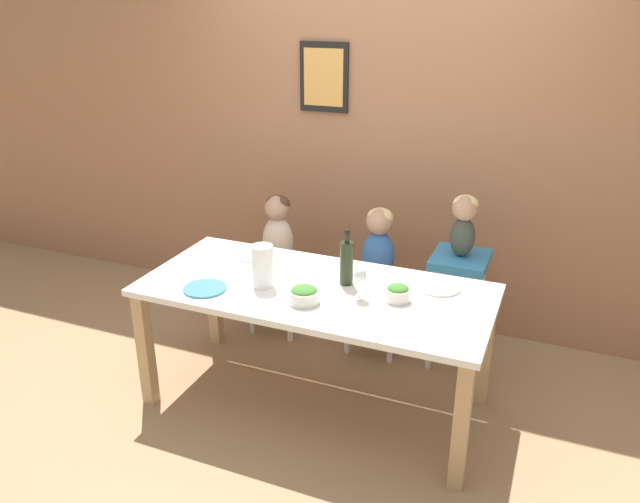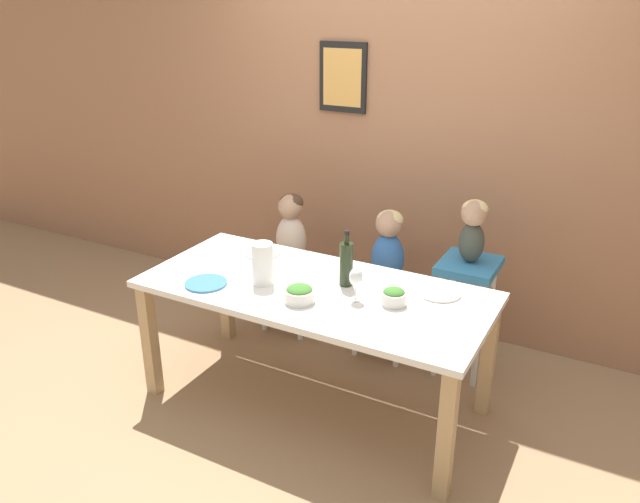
# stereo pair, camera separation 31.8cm
# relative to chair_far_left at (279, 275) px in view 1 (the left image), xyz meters

# --- Properties ---
(ground_plane) EXTENTS (14.00, 14.00, 0.00)m
(ground_plane) POSITION_rel_chair_far_left_xyz_m (0.56, -0.70, -0.40)
(ground_plane) COLOR #9E7A56
(wall_back) EXTENTS (10.00, 0.09, 2.70)m
(wall_back) POSITION_rel_chair_far_left_xyz_m (0.56, 0.50, 0.95)
(wall_back) COLOR #9E6B4C
(wall_back) RESTS_ON ground_plane
(dining_table) EXTENTS (1.85, 0.84, 0.72)m
(dining_table) POSITION_rel_chair_far_left_xyz_m (0.56, -0.70, 0.24)
(dining_table) COLOR white
(dining_table) RESTS_ON ground_plane
(chair_far_left) EXTENTS (0.38, 0.43, 0.47)m
(chair_far_left) POSITION_rel_chair_far_left_xyz_m (0.00, 0.00, 0.00)
(chair_far_left) COLOR silver
(chair_far_left) RESTS_ON ground_plane
(chair_far_center) EXTENTS (0.38, 0.43, 0.47)m
(chair_far_center) POSITION_rel_chair_far_left_xyz_m (0.69, 0.00, 0.00)
(chair_far_center) COLOR silver
(chair_far_center) RESTS_ON ground_plane
(chair_right_highchair) EXTENTS (0.32, 0.37, 0.73)m
(chair_right_highchair) POSITION_rel_chair_far_left_xyz_m (1.20, -0.00, 0.17)
(chair_right_highchair) COLOR silver
(chair_right_highchair) RESTS_ON ground_plane
(person_child_left) EXTENTS (0.21, 0.18, 0.49)m
(person_child_left) POSITION_rel_chair_far_left_xyz_m (0.00, 0.00, 0.33)
(person_child_left) COLOR beige
(person_child_left) RESTS_ON chair_far_left
(person_child_center) EXTENTS (0.21, 0.18, 0.49)m
(person_child_center) POSITION_rel_chair_far_left_xyz_m (0.69, 0.00, 0.33)
(person_child_center) COLOR #3366B2
(person_child_center) RESTS_ON chair_far_center
(person_baby_right) EXTENTS (0.15, 0.15, 0.37)m
(person_baby_right) POSITION_rel_chair_far_left_xyz_m (1.20, 0.00, 0.55)
(person_baby_right) COLOR #3D4238
(person_baby_right) RESTS_ON chair_right_highchair
(wine_bottle) EXTENTS (0.07, 0.07, 0.31)m
(wine_bottle) POSITION_rel_chair_far_left_xyz_m (0.70, -0.60, 0.45)
(wine_bottle) COLOR #232D19
(wine_bottle) RESTS_ON dining_table
(paper_towel_roll) EXTENTS (0.11, 0.11, 0.23)m
(paper_towel_roll) POSITION_rel_chair_far_left_xyz_m (0.30, -0.79, 0.44)
(paper_towel_roll) COLOR white
(paper_towel_roll) RESTS_ON dining_table
(wine_glass_near) EXTENTS (0.07, 0.07, 0.18)m
(wine_glass_near) POSITION_rel_chair_far_left_xyz_m (0.82, -0.74, 0.45)
(wine_glass_near) COLOR white
(wine_glass_near) RESTS_ON dining_table
(salad_bowl_large) EXTENTS (0.16, 0.16, 0.09)m
(salad_bowl_large) POSITION_rel_chair_far_left_xyz_m (0.58, -0.89, 0.37)
(salad_bowl_large) COLOR silver
(salad_bowl_large) RESTS_ON dining_table
(salad_bowl_small) EXTENTS (0.13, 0.13, 0.09)m
(salad_bowl_small) POSITION_rel_chair_far_left_xyz_m (1.01, -0.69, 0.37)
(salad_bowl_small) COLOR silver
(salad_bowl_small) RESTS_ON dining_table
(dinner_plate_front_left) EXTENTS (0.23, 0.23, 0.01)m
(dinner_plate_front_left) POSITION_rel_chair_far_left_xyz_m (0.04, -0.95, 0.33)
(dinner_plate_front_left) COLOR teal
(dinner_plate_front_left) RESTS_ON dining_table
(dinner_plate_back_left) EXTENTS (0.23, 0.23, 0.01)m
(dinner_plate_back_left) POSITION_rel_chair_far_left_xyz_m (0.07, -0.45, 0.33)
(dinner_plate_back_left) COLOR silver
(dinner_plate_back_left) RESTS_ON dining_table
(dinner_plate_back_right) EXTENTS (0.23, 0.23, 0.01)m
(dinner_plate_back_right) POSITION_rel_chair_far_left_xyz_m (1.17, -0.47, 0.33)
(dinner_plate_back_right) COLOR silver
(dinner_plate_back_right) RESTS_ON dining_table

